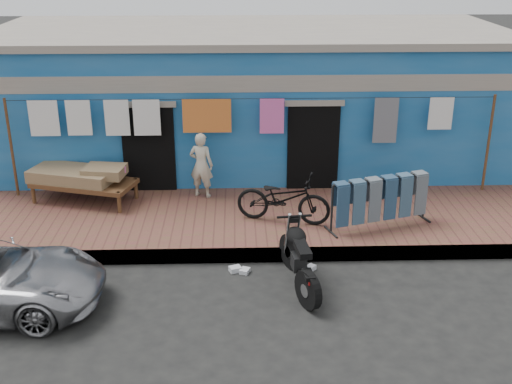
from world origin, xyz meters
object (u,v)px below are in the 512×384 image
seated_person (201,165)px  jeans_rack (380,201)px  motorcycle (300,257)px  bicycle (283,193)px  charpoy (84,184)px

seated_person → jeans_rack: 3.78m
motorcycle → bicycle: bearing=86.6°
bicycle → motorcycle: (0.12, -2.06, -0.29)m
bicycle → jeans_rack: bearing=-81.6°
bicycle → jeans_rack: bicycle is taller
motorcycle → charpoy: bearing=135.4°
seated_person → jeans_rack: size_ratio=0.66×
bicycle → jeans_rack: (1.80, -0.25, -0.08)m
motorcycle → charpoy: motorcycle is taller
jeans_rack → bicycle: bearing=172.2°
seated_person → bicycle: 2.11m
bicycle → motorcycle: 2.08m
seated_person → motorcycle: seated_person is taller
motorcycle → charpoy: (-4.15, 3.23, 0.08)m
seated_person → jeans_rack: seated_person is taller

